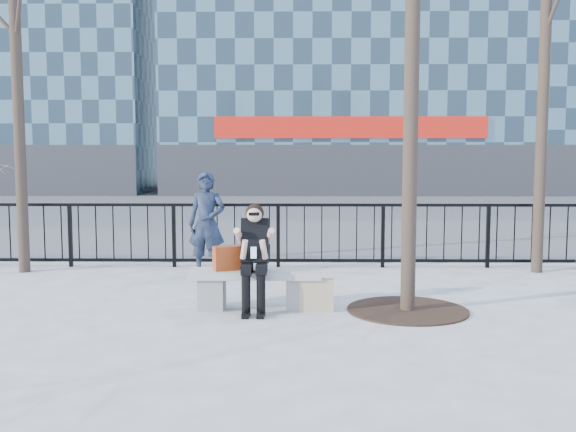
{
  "coord_description": "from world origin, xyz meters",
  "views": [
    {
      "loc": [
        0.52,
        -7.94,
        1.94
      ],
      "look_at": [
        0.4,
        0.8,
        1.1
      ],
      "focal_mm": 40.0,
      "sensor_mm": 36.0,
      "label": 1
    }
  ],
  "objects": [
    {
      "name": "shopping_bag",
      "position": [
        0.76,
        -0.12,
        0.2
      ],
      "size": [
        0.43,
        0.16,
        0.4
      ],
      "primitive_type": "cube",
      "rotation": [
        0.0,
        0.0,
        -0.01
      ],
      "color": "#CABB8F",
      "rests_on": "ground"
    },
    {
      "name": "seated_woman",
      "position": [
        0.0,
        -0.16,
        0.67
      ],
      "size": [
        0.5,
        0.64,
        1.34
      ],
      "color": "black",
      "rests_on": "ground"
    },
    {
      "name": "bench_main",
      "position": [
        0.0,
        0.0,
        0.3
      ],
      "size": [
        1.65,
        0.46,
        0.49
      ],
      "color": "slate",
      "rests_on": "ground"
    },
    {
      "name": "ground",
      "position": [
        0.0,
        0.0,
        0.0
      ],
      "size": [
        120.0,
        120.0,
        0.0
      ],
      "primitive_type": "plane",
      "color": "gray",
      "rests_on": "ground"
    },
    {
      "name": "standing_man",
      "position": [
        -0.92,
        2.24,
        0.83
      ],
      "size": [
        0.67,
        0.49,
        1.67
      ],
      "primitive_type": "imported",
      "rotation": [
        0.0,
        0.0,
        -0.16
      ],
      "color": "black",
      "rests_on": "ground"
    },
    {
      "name": "tree_grate",
      "position": [
        1.9,
        -0.1,
        0.01
      ],
      "size": [
        1.5,
        1.5,
        0.02
      ],
      "primitive_type": "cylinder",
      "color": "black",
      "rests_on": "ground"
    },
    {
      "name": "street_surface",
      "position": [
        0.0,
        15.0,
        0.0
      ],
      "size": [
        60.0,
        23.0,
        0.01
      ],
      "primitive_type": "cube",
      "color": "#474747",
      "rests_on": "ground"
    },
    {
      "name": "handbag",
      "position": [
        -0.34,
        0.02,
        0.64
      ],
      "size": [
        0.41,
        0.3,
        0.3
      ],
      "primitive_type": "cube",
      "rotation": [
        0.0,
        0.0,
        0.38
      ],
      "color": "#993712",
      "rests_on": "bench_main"
    },
    {
      "name": "railing",
      "position": [
        0.0,
        3.0,
        0.55
      ],
      "size": [
        14.0,
        0.06,
        1.1
      ],
      "color": "black",
      "rests_on": "ground"
    }
  ]
}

